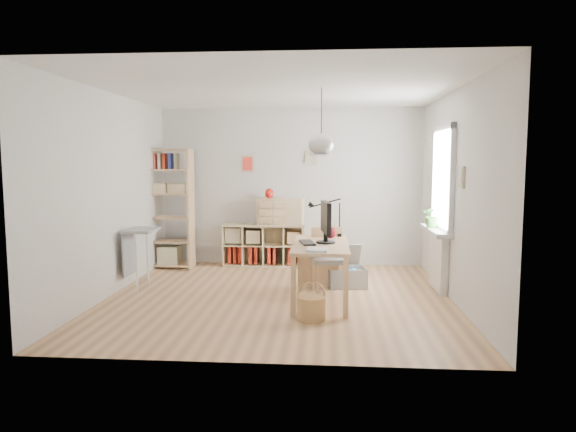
# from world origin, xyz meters

# --- Properties ---
(ground) EXTENTS (4.50, 4.50, 0.00)m
(ground) POSITION_xyz_m (0.00, 0.00, 0.00)
(ground) COLOR tan
(ground) RESTS_ON ground
(room_shell) EXTENTS (4.50, 4.50, 4.50)m
(room_shell) POSITION_xyz_m (0.55, -0.15, 2.00)
(room_shell) COLOR white
(room_shell) RESTS_ON ground
(window_unit) EXTENTS (0.07, 1.16, 1.46)m
(window_unit) POSITION_xyz_m (2.23, 0.60, 1.55)
(window_unit) COLOR white
(window_unit) RESTS_ON ground
(radiator) EXTENTS (0.10, 0.80, 0.80)m
(radiator) POSITION_xyz_m (2.19, 0.60, 0.40)
(radiator) COLOR white
(radiator) RESTS_ON ground
(windowsill) EXTENTS (0.22, 1.20, 0.06)m
(windowsill) POSITION_xyz_m (2.14, 0.60, 0.83)
(windowsill) COLOR white
(windowsill) RESTS_ON radiator
(desk) EXTENTS (0.70, 1.50, 0.75)m
(desk) POSITION_xyz_m (0.55, -0.15, 0.66)
(desk) COLOR tan
(desk) RESTS_ON ground
(cube_shelf) EXTENTS (1.40, 0.38, 0.72)m
(cube_shelf) POSITION_xyz_m (-0.47, 2.08, 0.30)
(cube_shelf) COLOR beige
(cube_shelf) RESTS_ON ground
(tall_bookshelf) EXTENTS (0.80, 0.38, 2.00)m
(tall_bookshelf) POSITION_xyz_m (-2.04, 1.80, 1.09)
(tall_bookshelf) COLOR tan
(tall_bookshelf) RESTS_ON ground
(side_table) EXTENTS (0.40, 0.55, 0.85)m
(side_table) POSITION_xyz_m (-2.04, 0.35, 0.67)
(side_table) COLOR #9C9C9E
(side_table) RESTS_ON ground
(chair) EXTENTS (0.50, 0.50, 0.88)m
(chair) POSITION_xyz_m (0.65, 0.31, 0.50)
(chair) COLOR #9C9C9E
(chair) RESTS_ON ground
(wicker_basket) EXTENTS (0.32, 0.32, 0.45)m
(wicker_basket) POSITION_xyz_m (0.46, -0.95, 0.15)
(wicker_basket) COLOR #AB804D
(wicker_basket) RESTS_ON ground
(storage_chest) EXTENTS (0.63, 0.69, 0.58)m
(storage_chest) POSITION_xyz_m (0.91, 0.69, 0.19)
(storage_chest) COLOR #B1B1AD
(storage_chest) RESTS_ON ground
(monitor) EXTENTS (0.24, 0.61, 0.53)m
(monitor) POSITION_xyz_m (0.61, -0.12, 1.05)
(monitor) COLOR black
(monitor) RESTS_ON desk
(keyboard) EXTENTS (0.23, 0.44, 0.02)m
(keyboard) POSITION_xyz_m (0.38, -0.16, 0.76)
(keyboard) COLOR black
(keyboard) RESTS_ON desk
(task_lamp) EXTENTS (0.47, 0.17, 0.50)m
(task_lamp) POSITION_xyz_m (0.57, 0.41, 1.09)
(task_lamp) COLOR black
(task_lamp) RESTS_ON desk
(yarn_ball) EXTENTS (0.15, 0.15, 0.15)m
(yarn_ball) POSITION_xyz_m (0.68, 0.32, 0.82)
(yarn_ball) COLOR #4F0A12
(yarn_ball) RESTS_ON desk
(paper_tray) EXTENTS (0.24, 0.30, 0.03)m
(paper_tray) POSITION_xyz_m (0.52, -0.71, 0.76)
(paper_tray) COLOR white
(paper_tray) RESTS_ON desk
(drawer_chest) EXTENTS (0.81, 0.43, 0.44)m
(drawer_chest) POSITION_xyz_m (-0.16, 2.04, 0.94)
(drawer_chest) COLOR beige
(drawer_chest) RESTS_ON cube_shelf
(red_vase) EXTENTS (0.14, 0.14, 0.17)m
(red_vase) POSITION_xyz_m (-0.35, 2.04, 1.25)
(red_vase) COLOR #9F120D
(red_vase) RESTS_ON drawer_chest
(potted_plant) EXTENTS (0.32, 0.28, 0.35)m
(potted_plant) POSITION_xyz_m (2.12, 0.70, 1.03)
(potted_plant) COLOR #39712A
(potted_plant) RESTS_ON windowsill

